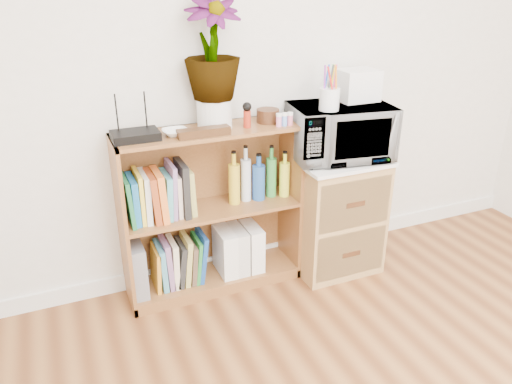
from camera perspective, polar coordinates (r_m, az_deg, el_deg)
skirting_board at (r=3.23m, az=0.33°, el=-6.95°), size 4.00×0.02×0.10m
bookshelf at (r=2.80m, az=-5.09°, el=-2.24°), size 1.00×0.30×0.95m
wicker_unit at (r=3.08m, az=8.79°, el=-2.47°), size 0.50×0.45×0.70m
microwave at (r=2.89m, az=9.54°, el=6.80°), size 0.60×0.45×0.31m
pen_cup at (r=2.72m, az=8.38°, el=10.45°), size 0.11×0.11×0.12m
small_appliance at (r=2.96m, az=11.44°, el=11.89°), size 0.22×0.18×0.18m
router at (r=2.52m, az=-13.63°, el=6.29°), size 0.23×0.16×0.04m
white_bowl at (r=2.55m, az=-9.22°, el=6.74°), size 0.13×0.13×0.03m
plant_pot at (r=2.64m, az=-4.77°, el=8.93°), size 0.18×0.18×0.15m
potted_plant at (r=2.57m, az=-5.03°, el=16.10°), size 0.29×0.29×0.51m
trinket_box at (r=2.52m, az=-5.99°, el=6.82°), size 0.27×0.07×0.04m
kokeshi_doll at (r=2.65m, az=-1.03°, el=8.32°), size 0.04×0.04×0.09m
wooden_bowl at (r=2.75m, az=1.35°, el=8.71°), size 0.12×0.12×0.07m
paint_jars at (r=2.68m, az=3.27°, el=8.19°), size 0.12×0.04×0.06m
file_box at (r=2.84m, az=-13.61°, el=-8.37°), size 0.09×0.24×0.30m
magazine_holder_left at (r=2.94m, az=-3.57°, el=-6.79°), size 0.09×0.22×0.27m
magazine_holder_mid at (r=2.96m, az=-2.21°, el=-6.53°), size 0.09×0.22×0.27m
magazine_holder_right at (r=2.99m, az=-0.51°, el=-6.19°), size 0.09×0.22×0.27m
cookbooks at (r=2.67m, az=-10.95°, el=-0.25°), size 0.36×0.20×0.29m
liquor_bottles at (r=2.82m, az=0.24°, el=1.82°), size 0.37×0.07×0.32m
lower_books at (r=2.89m, az=-8.88°, el=-7.82°), size 0.31×0.19×0.29m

